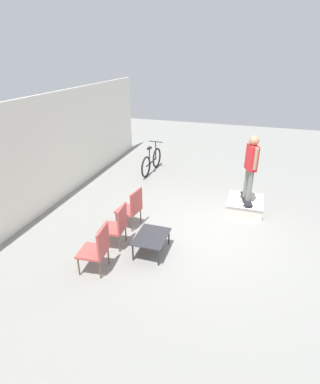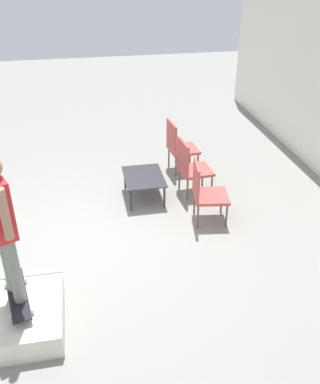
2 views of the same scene
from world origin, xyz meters
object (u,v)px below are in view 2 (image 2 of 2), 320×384
at_px(patio_chair_center, 190,165).
at_px(patio_chair_right, 205,190).
at_px(skateboard_on_ramp, 18,295).
at_px(coffee_table, 144,178).
at_px(person_skater, 1,219).
at_px(patio_chair_left, 178,145).
at_px(skate_ramp_box, 21,317).

bearing_deg(patio_chair_center, patio_chair_right, 175.41).
relative_size(skateboard_on_ramp, coffee_table, 1.03).
height_order(person_skater, coffee_table, person_skater).
relative_size(skateboard_on_ramp, patio_chair_left, 0.91).
relative_size(skateboard_on_ramp, patio_chair_center, 0.91).
bearing_deg(patio_chair_left, skate_ramp_box, 137.62).
xyz_separation_m(person_skater, patio_chair_center, (-2.48, 2.65, -0.86)).
bearing_deg(patio_chair_center, person_skater, 128.50).
relative_size(person_skater, coffee_table, 1.96).
bearing_deg(patio_chair_right, patio_chair_left, 8.38).
distance_m(skate_ramp_box, person_skater, 1.26).
bearing_deg(skateboard_on_ramp, patio_chair_right, 109.74).
xyz_separation_m(coffee_table, patio_chair_right, (0.87, 0.81, 0.17)).
relative_size(skate_ramp_box, patio_chair_center, 1.08).
distance_m(skateboard_on_ramp, patio_chair_center, 3.63).
distance_m(patio_chair_left, patio_chair_right, 1.75).
bearing_deg(skateboard_on_ramp, patio_chair_center, 121.48).
distance_m(skateboard_on_ramp, patio_chair_right, 3.10).
xyz_separation_m(skateboard_on_ramp, coffee_table, (-2.49, 1.84, -0.02)).
bearing_deg(coffee_table, patio_chair_right, 42.78).
bearing_deg(skate_ramp_box, patio_chair_center, 134.52).
bearing_deg(patio_chair_right, skateboard_on_ramp, 129.75).
bearing_deg(patio_chair_left, coffee_table, 132.20).
height_order(skateboard_on_ramp, patio_chair_right, patio_chair_right).
relative_size(person_skater, patio_chair_right, 1.72).
xyz_separation_m(skate_ramp_box, person_skater, (-0.11, -0.01, 1.25)).
relative_size(coffee_table, patio_chair_right, 0.88).
height_order(skate_ramp_box, patio_chair_right, patio_chair_right).
distance_m(person_skater, patio_chair_left, 4.37).
height_order(person_skater, patio_chair_center, person_skater).
height_order(patio_chair_left, patio_chair_right, same).
distance_m(coffee_table, patio_chair_center, 0.82).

